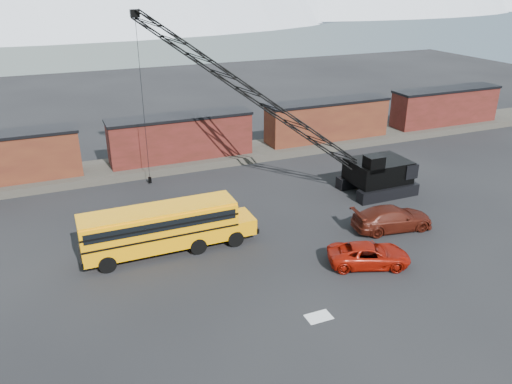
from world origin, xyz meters
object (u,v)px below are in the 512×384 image
(school_bus, at_px, (165,227))
(maroon_suv, at_px, (392,218))
(red_pickup, at_px, (369,255))
(crawler_crane, at_px, (251,94))

(school_bus, relative_size, maroon_suv, 1.98)
(red_pickup, relative_size, crawler_crane, 0.25)
(red_pickup, relative_size, maroon_suv, 0.87)
(school_bus, relative_size, crawler_crane, 0.56)
(red_pickup, distance_m, crawler_crane, 16.27)
(maroon_suv, bearing_deg, red_pickup, 136.28)
(maroon_suv, bearing_deg, school_bus, 86.42)
(maroon_suv, relative_size, crawler_crane, 0.29)
(red_pickup, xyz_separation_m, maroon_suv, (4.36, 3.47, 0.14))
(school_bus, distance_m, red_pickup, 13.22)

